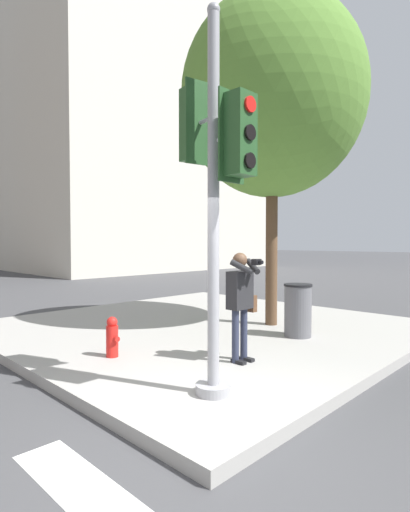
# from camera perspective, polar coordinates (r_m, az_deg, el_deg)

# --- Properties ---
(ground_plane) EXTENTS (160.00, 160.00, 0.00)m
(ground_plane) POSITION_cam_1_polar(r_m,az_deg,el_deg) (4.30, 0.57, -25.42)
(ground_plane) COLOR #424244
(sidewalk_corner) EXTENTS (8.00, 8.00, 0.16)m
(sidewalk_corner) POSITION_cam_1_polar(r_m,az_deg,el_deg) (8.97, -0.07, -10.22)
(sidewalk_corner) COLOR #9E9B96
(sidewalk_corner) RESTS_ON ground_plane
(traffic_signal_pole) EXTENTS (0.47, 1.13, 4.59)m
(traffic_signal_pole) POSITION_cam_1_polar(r_m,az_deg,el_deg) (4.80, 1.40, 11.81)
(traffic_signal_pole) COLOR #939399
(traffic_signal_pole) RESTS_ON sidewalk_corner
(person_photographer) EXTENTS (0.58, 0.54, 1.66)m
(person_photographer) POSITION_cam_1_polar(r_m,az_deg,el_deg) (6.10, 5.18, -5.79)
(person_photographer) COLOR black
(person_photographer) RESTS_ON sidewalk_corner
(street_tree) EXTENTS (3.96, 3.96, 7.15)m
(street_tree) POSITION_cam_1_polar(r_m,az_deg,el_deg) (9.41, 9.61, 21.52)
(street_tree) COLOR brown
(street_tree) RESTS_ON sidewalk_corner
(fire_hydrant) EXTENTS (0.19, 0.25, 0.64)m
(fire_hydrant) POSITION_cam_1_polar(r_m,az_deg,el_deg) (6.61, -13.11, -11.21)
(fire_hydrant) COLOR red
(fire_hydrant) RESTS_ON sidewalk_corner
(trash_bin) EXTENTS (0.54, 0.54, 1.01)m
(trash_bin) POSITION_cam_1_polar(r_m,az_deg,el_deg) (7.95, 13.13, -7.54)
(trash_bin) COLOR #5B5B60
(trash_bin) RESTS_ON sidewalk_corner
(building_right) EXTENTS (17.76, 11.07, 22.32)m
(building_right) POSITION_cam_1_polar(r_m,az_deg,el_deg) (32.50, -8.81, 18.40)
(building_right) COLOR beige
(building_right) RESTS_ON ground_plane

